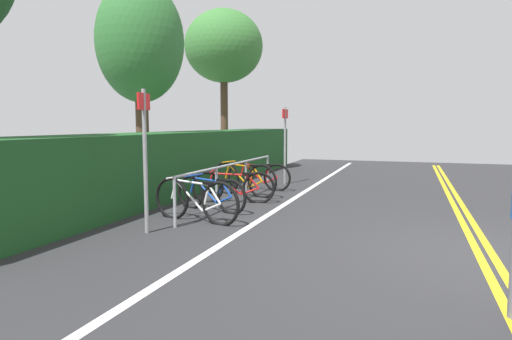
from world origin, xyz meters
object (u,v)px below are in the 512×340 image
at_px(bike_rack, 232,173).
at_px(tree_far_right, 224,47).
at_px(bicycle_3, 243,179).
at_px(sign_post_near, 145,147).
at_px(sign_post_far, 285,137).
at_px(tree_mid, 140,43).
at_px(bicycle_4, 259,176).
at_px(bicycle_2, 233,187).
at_px(bicycle_0, 195,200).
at_px(bicycle_1, 211,194).

relative_size(bike_rack, tree_far_right, 0.88).
distance_m(bicycle_3, sign_post_near, 3.81).
distance_m(bike_rack, sign_post_far, 3.13).
bearing_deg(bike_rack, tree_mid, 70.54).
bearing_deg(bicycle_4, bicycle_3, 177.23).
xyz_separation_m(tree_mid, tree_far_right, (4.70, -0.14, 0.65)).
relative_size(bicycle_3, sign_post_far, 0.85).
distance_m(bike_rack, bicycle_2, 0.29).
distance_m(bicycle_3, sign_post_far, 2.35).
distance_m(bicycle_2, bicycle_3, 0.93).
bearing_deg(bicycle_4, sign_post_far, -14.48).
distance_m(bicycle_0, tree_mid, 5.14).
height_order(bicycle_2, tree_mid, tree_mid).
height_order(bicycle_2, sign_post_far, sign_post_far).
bearing_deg(sign_post_far, bicycle_2, 175.61).
distance_m(bicycle_0, bicycle_1, 0.92).
xyz_separation_m(bicycle_1, tree_mid, (1.94, 2.72, 3.20)).
distance_m(bike_rack, bicycle_4, 1.84).
relative_size(bicycle_2, tree_mid, 0.34).
height_order(bicycle_3, bicycle_4, bicycle_3).
height_order(tree_mid, tree_far_right, tree_far_right).
bearing_deg(sign_post_near, bicycle_3, -1.85).
height_order(bicycle_2, bicycle_4, bicycle_4).
relative_size(bike_rack, bicycle_4, 2.91).
height_order(bike_rack, sign_post_near, sign_post_near).
bearing_deg(sign_post_far, bike_rack, 175.12).
bearing_deg(bicycle_0, sign_post_far, -1.79).
bearing_deg(bicycle_0, bicycle_1, 9.40).
bearing_deg(bicycle_2, bicycle_1, 175.85).
height_order(bicycle_1, tree_far_right, tree_far_right).
xyz_separation_m(bike_rack, bicycle_2, (-0.02, -0.02, -0.28)).
bearing_deg(sign_post_near, bike_rack, -4.49).
xyz_separation_m(bicycle_4, tree_mid, (-0.85, 2.71, 3.19)).
distance_m(bicycle_2, sign_post_far, 3.21).
xyz_separation_m(bike_rack, sign_post_near, (-2.80, 0.22, 0.67)).
bearing_deg(bicycle_4, bicycle_1, -179.75).
bearing_deg(bicycle_1, bicycle_0, -170.60).
xyz_separation_m(bicycle_0, tree_mid, (2.85, 2.87, 3.17)).
distance_m(bike_rack, sign_post_near, 2.89).
bearing_deg(tree_far_right, bicycle_2, -155.06).
relative_size(bicycle_3, bicycle_4, 1.06).
distance_m(bicycle_4, tree_mid, 4.27).
height_order(bicycle_0, tree_far_right, tree_far_right).
height_order(bicycle_1, sign_post_far, sign_post_far).
height_order(bicycle_3, tree_far_right, tree_far_right).
distance_m(bicycle_1, sign_post_far, 4.13).
xyz_separation_m(bike_rack, bicycle_1, (-0.96, 0.04, -0.29)).
bearing_deg(bicycle_4, bike_rack, -178.25).
xyz_separation_m(bicycle_1, bicycle_4, (2.79, 0.01, 0.01)).
height_order(bicycle_0, bicycle_1, bicycle_0).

